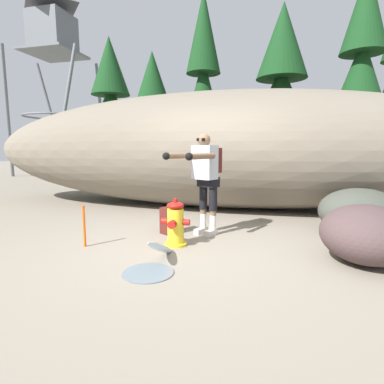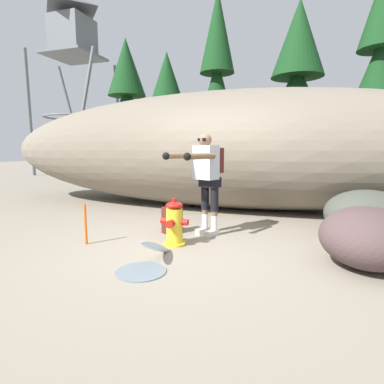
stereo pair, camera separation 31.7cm
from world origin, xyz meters
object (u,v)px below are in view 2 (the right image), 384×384
(boulder_mid, at_px, (368,214))
(boulder_large, at_px, (368,237))
(spare_backpack, at_px, (172,220))
(utility_worker, at_px, (206,172))
(fire_hydrant, at_px, (174,224))
(survey_stake, at_px, (86,224))
(watchtower, at_px, (73,40))

(boulder_mid, bearing_deg, boulder_large, -101.32)
(spare_backpack, bearing_deg, boulder_large, -161.64)
(spare_backpack, distance_m, boulder_mid, 3.10)
(boulder_large, bearing_deg, utility_worker, 162.71)
(spare_backpack, xyz_separation_m, boulder_large, (2.76, -0.65, 0.14))
(fire_hydrant, distance_m, survey_stake, 1.31)
(boulder_large, relative_size, survey_stake, 1.97)
(spare_backpack, xyz_separation_m, survey_stake, (-0.96, -0.98, 0.08))
(utility_worker, height_order, spare_backpack, utility_worker)
(fire_hydrant, bearing_deg, boulder_large, -1.05)
(utility_worker, distance_m, survey_stake, 1.99)
(utility_worker, xyz_separation_m, watchtower, (-9.72, 9.13, 5.89))
(boulder_mid, distance_m, survey_stake, 4.31)
(spare_backpack, relative_size, boulder_large, 0.40)
(boulder_mid, height_order, survey_stake, boulder_mid)
(utility_worker, height_order, boulder_large, utility_worker)
(fire_hydrant, xyz_separation_m, spare_backpack, (-0.29, 0.61, -0.10))
(spare_backpack, relative_size, watchtower, 0.05)
(utility_worker, relative_size, survey_stake, 2.72)
(spare_backpack, xyz_separation_m, boulder_mid, (3.02, 0.65, 0.17))
(fire_hydrant, xyz_separation_m, boulder_large, (2.48, -0.05, 0.05))
(spare_backpack, distance_m, watchtower, 14.57)
(boulder_large, relative_size, watchtower, 0.13)
(utility_worker, bearing_deg, boulder_large, 98.27)
(utility_worker, relative_size, watchtower, 0.18)
(watchtower, distance_m, survey_stake, 14.61)
(utility_worker, bearing_deg, spare_backpack, -62.04)
(utility_worker, bearing_deg, boulder_mid, 129.91)
(fire_hydrant, height_order, boulder_mid, boulder_mid)
(utility_worker, xyz_separation_m, survey_stake, (-1.55, -1.01, -0.73))
(watchtower, xyz_separation_m, survey_stake, (8.17, -10.14, -6.62))
(spare_backpack, relative_size, boulder_mid, 0.37)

